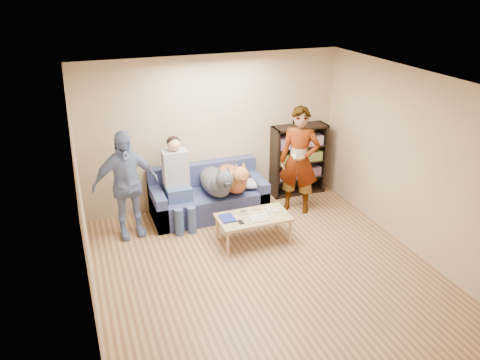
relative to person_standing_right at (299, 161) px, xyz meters
name	(u,v)px	position (x,y,z in m)	size (l,w,h in m)	color
ground	(271,278)	(-1.23, -1.68, -0.91)	(5.00, 5.00, 0.00)	brown
ceiling	(277,87)	(-1.23, -1.68, 1.69)	(5.00, 5.00, 0.00)	white
wall_back	(214,132)	(-1.23, 0.82, 0.39)	(4.50, 4.50, 0.00)	tan
wall_front	(404,319)	(-1.23, -4.18, 0.39)	(4.50, 4.50, 0.00)	tan
wall_left	(84,221)	(-3.48, -1.68, 0.39)	(5.00, 5.00, 0.00)	tan
wall_right	(421,167)	(1.02, -1.68, 0.39)	(5.00, 5.00, 0.00)	tan
blanket	(251,184)	(-0.74, 0.27, -0.42)	(0.41, 0.34, 0.14)	#A4A3A7
person_standing_right	(299,161)	(0.00, 0.00, 0.00)	(0.67, 0.44, 1.83)	gray
person_standing_left	(126,185)	(-2.83, 0.15, -0.06)	(1.00, 0.42, 1.71)	#7287B7
held_controller	(294,157)	(-0.20, -0.20, 0.17)	(0.04, 0.12, 0.03)	white
notebook_blue	(227,218)	(-1.49, -0.64, -0.48)	(0.20, 0.26, 0.03)	navy
papers	(259,218)	(-1.04, -0.79, -0.49)	(0.26, 0.20, 0.01)	silver
magazine	(261,216)	(-1.01, -0.77, -0.47)	(0.22, 0.17, 0.01)	beige
camera_silver	(243,212)	(-1.21, -0.57, -0.47)	(0.11, 0.06, 0.05)	#BCBCC1
controller_a	(268,209)	(-0.81, -0.59, -0.48)	(0.04, 0.13, 0.03)	white
controller_b	(275,211)	(-0.73, -0.67, -0.48)	(0.09, 0.06, 0.03)	white
headphone_cup_a	(266,214)	(-0.89, -0.71, -0.48)	(0.07, 0.07, 0.02)	white
headphone_cup_b	(264,212)	(-0.89, -0.63, -0.48)	(0.07, 0.07, 0.02)	silver
pen_orange	(256,221)	(-1.11, -0.85, -0.49)	(0.01, 0.01, 0.14)	orange
pen_black	(256,209)	(-0.97, -0.51, -0.49)	(0.01, 0.01, 0.14)	black
wallet	(241,222)	(-1.34, -0.81, -0.49)	(0.07, 0.12, 0.01)	black
sofa	(208,198)	(-1.48, 0.42, -0.63)	(1.90, 0.85, 0.82)	#515B93
person_seated	(177,179)	(-2.01, 0.29, -0.14)	(0.40, 0.73, 1.47)	#455897
dog_gray	(217,182)	(-1.38, 0.20, -0.25)	(0.45, 1.27, 0.66)	#4E4F58
dog_tan	(233,178)	(-1.08, 0.26, -0.26)	(0.44, 1.18, 0.64)	#AE5635
coffee_table	(254,219)	(-1.09, -0.69, -0.54)	(1.10, 0.60, 0.42)	tan
bookshelf	(298,158)	(0.32, 0.65, -0.24)	(1.00, 0.34, 1.30)	black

